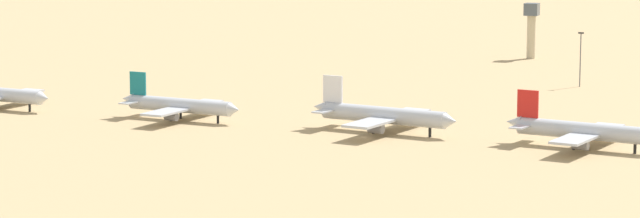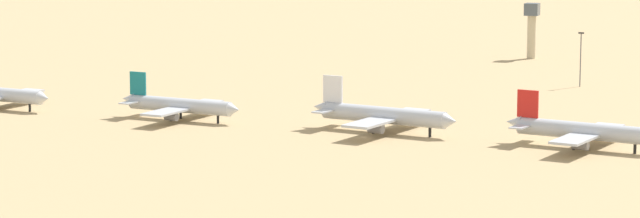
% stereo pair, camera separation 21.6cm
% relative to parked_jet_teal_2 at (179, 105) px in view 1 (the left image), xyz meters
% --- Properties ---
extents(ground, '(4000.00, 4000.00, 0.00)m').
position_rel_parked_jet_teal_2_xyz_m(ground, '(56.64, -9.18, -4.10)').
color(ground, tan).
extents(parked_jet_teal_2, '(37.93, 32.13, 12.53)m').
position_rel_parked_jet_teal_2_xyz_m(parked_jet_teal_2, '(0.00, 0.00, 0.00)').
color(parked_jet_teal_2, silver).
rests_on(parked_jet_teal_2, ground).
extents(parked_jet_white_3, '(41.90, 35.76, 13.89)m').
position_rel_parked_jet_teal_2_xyz_m(parked_jet_white_3, '(58.16, 0.22, 0.45)').
color(parked_jet_white_3, silver).
rests_on(parked_jet_white_3, ground).
extents(parked_jet_red_4, '(40.15, 34.26, 13.30)m').
position_rel_parked_jet_teal_2_xyz_m(parked_jet_red_4, '(110.67, -5.13, 0.26)').
color(parked_jet_red_4, silver).
rests_on(parked_jet_red_4, ground).
extents(control_tower, '(5.20, 5.20, 20.92)m').
position_rel_parked_jet_teal_2_xyz_m(control_tower, '(58.13, 180.13, 8.52)').
color(control_tower, '#C6B793').
rests_on(control_tower, ground).
extents(light_pole_west, '(1.80, 0.50, 17.58)m').
position_rel_parked_jet_teal_2_xyz_m(light_pole_west, '(89.81, 107.01, 5.92)').
color(light_pole_west, '#59595E').
rests_on(light_pole_west, ground).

